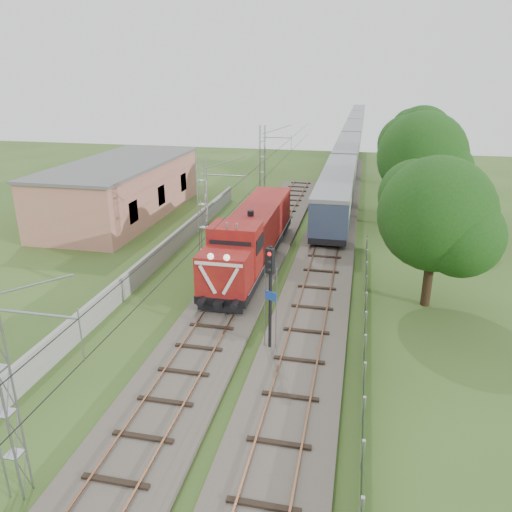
# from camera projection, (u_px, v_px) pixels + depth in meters

# --- Properties ---
(ground) EXTENTS (140.00, 140.00, 0.00)m
(ground) POSITION_uv_depth(u_px,v_px,m) (189.00, 371.00, 23.27)
(ground) COLOR #334A1B
(ground) RESTS_ON ground
(track_main) EXTENTS (4.20, 70.00, 0.45)m
(track_main) POSITION_uv_depth(u_px,v_px,m) (228.00, 303.00, 29.63)
(track_main) COLOR #6B6054
(track_main) RESTS_ON ground
(track_side) EXTENTS (4.20, 80.00, 0.45)m
(track_side) POSITION_uv_depth(u_px,v_px,m) (329.00, 240.00, 40.55)
(track_side) COLOR #6B6054
(track_side) RESTS_ON ground
(catenary) EXTENTS (3.31, 70.00, 8.00)m
(catenary) POSITION_uv_depth(u_px,v_px,m) (204.00, 215.00, 33.44)
(catenary) COLOR gray
(catenary) RESTS_ON ground
(boundary_wall) EXTENTS (0.25, 40.00, 1.50)m
(boundary_wall) POSITION_uv_depth(u_px,v_px,m) (158.00, 257.00, 35.29)
(boundary_wall) COLOR #9E9E99
(boundary_wall) RESTS_ON ground
(station_building) EXTENTS (8.40, 20.40, 5.22)m
(station_building) POSITION_uv_depth(u_px,v_px,m) (122.00, 189.00, 47.31)
(station_building) COLOR tan
(station_building) RESTS_ON ground
(fence) EXTENTS (0.12, 32.00, 1.20)m
(fence) POSITION_uv_depth(u_px,v_px,m) (365.00, 345.00, 24.24)
(fence) COLOR black
(fence) RESTS_ON ground
(locomotive) EXTENTS (3.00, 17.16, 4.36)m
(locomotive) POSITION_uv_depth(u_px,v_px,m) (252.00, 236.00, 35.06)
(locomotive) COLOR black
(locomotive) RESTS_ON ground
(coach_rake) EXTENTS (3.06, 114.30, 3.53)m
(coach_rake) POSITION_uv_depth(u_px,v_px,m) (353.00, 134.00, 89.67)
(coach_rake) COLOR black
(coach_rake) RESTS_ON ground
(signal_post) EXTENTS (0.58, 0.48, 5.58)m
(signal_post) POSITION_uv_depth(u_px,v_px,m) (270.00, 282.00, 23.41)
(signal_post) COLOR black
(signal_post) RESTS_ON ground
(tree_a) EXTENTS (6.84, 6.52, 8.87)m
(tree_a) POSITION_uv_depth(u_px,v_px,m) (438.00, 216.00, 27.90)
(tree_a) COLOR #362416
(tree_a) RESTS_ON ground
(tree_b) EXTENTS (7.82, 7.45, 10.14)m
(tree_b) POSITION_uv_depth(u_px,v_px,m) (423.00, 158.00, 41.70)
(tree_b) COLOR #362416
(tree_b) RESTS_ON ground
(tree_c) EXTENTS (4.77, 4.54, 6.18)m
(tree_c) POSITION_uv_depth(u_px,v_px,m) (410.00, 177.00, 46.49)
(tree_c) COLOR #362416
(tree_c) RESTS_ON ground
(tree_d) EXTENTS (7.34, 6.99, 9.52)m
(tree_d) POSITION_uv_depth(u_px,v_px,m) (422.00, 137.00, 57.65)
(tree_d) COLOR #362416
(tree_d) RESTS_ON ground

